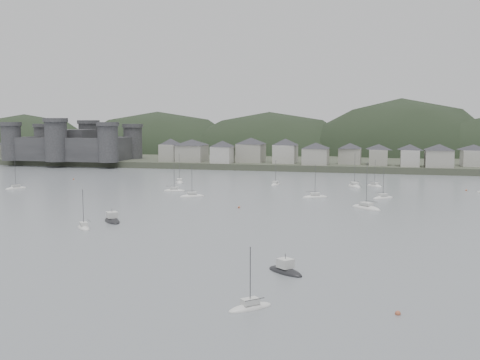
# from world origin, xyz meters

# --- Properties ---
(ground) EXTENTS (900.00, 900.00, 0.00)m
(ground) POSITION_xyz_m (0.00, 0.00, 0.00)
(ground) COLOR slate
(ground) RESTS_ON ground
(far_shore_land) EXTENTS (900.00, 250.00, 3.00)m
(far_shore_land) POSITION_xyz_m (0.00, 295.00, 1.50)
(far_shore_land) COLOR #383D2D
(far_shore_land) RESTS_ON ground
(forested_ridge) EXTENTS (851.55, 103.94, 102.57)m
(forested_ridge) POSITION_xyz_m (4.83, 269.40, -11.28)
(forested_ridge) COLOR black
(forested_ridge) RESTS_ON ground
(castle) EXTENTS (66.00, 43.00, 20.00)m
(castle) POSITION_xyz_m (-120.00, 179.80, 10.96)
(castle) COLOR #333335
(castle) RESTS_ON far_shore_land
(waterfront_town) EXTENTS (451.48, 28.46, 12.92)m
(waterfront_town) POSITION_xyz_m (50.59, 183.34, 8.66)
(waterfront_town) COLOR #A19F93
(waterfront_town) RESTS_ON far_shore_land
(sailboat_lead) EXTENTS (5.54, 7.74, 10.23)m
(sailboat_lead) POSITION_xyz_m (-82.37, 81.55, 0.18)
(sailboat_lead) COLOR silver
(sailboat_lead) RESTS_ON ground
(moored_fleet) EXTENTS (240.56, 147.10, 13.46)m
(moored_fleet) POSITION_xyz_m (-1.45, 61.82, 0.18)
(moored_fleet) COLOR silver
(moored_fleet) RESTS_ON ground
(motor_launch_near) EXTENTS (7.18, 6.38, 3.71)m
(motor_launch_near) POSITION_xyz_m (26.90, 0.50, 0.30)
(motor_launch_near) COLOR black
(motor_launch_near) RESTS_ON ground
(motor_launch_far) EXTENTS (7.66, 8.19, 3.97)m
(motor_launch_far) POSITION_xyz_m (-19.87, 33.11, 0.29)
(motor_launch_far) COLOR black
(motor_launch_far) RESTS_ON ground
(mooring_buoys) EXTENTS (148.65, 130.77, 0.70)m
(mooring_buoys) POSITION_xyz_m (-6.75, 57.07, 0.15)
(mooring_buoys) COLOR #AC5739
(mooring_buoys) RESTS_ON ground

